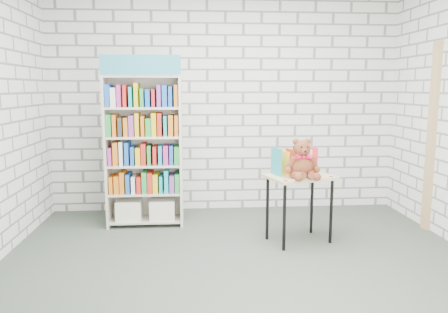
{
  "coord_description": "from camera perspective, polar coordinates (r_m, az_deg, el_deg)",
  "views": [
    {
      "loc": [
        -0.45,
        -3.69,
        1.6
      ],
      "look_at": [
        -0.1,
        0.95,
        0.87
      ],
      "focal_mm": 35.0,
      "sensor_mm": 36.0,
      "label": 1
    }
  ],
  "objects": [
    {
      "name": "bookshelf",
      "position": [
        5.13,
        -10.35,
        0.86
      ],
      "size": [
        0.87,
        0.34,
        1.96
      ],
      "color": "beige",
      "rests_on": "ground"
    },
    {
      "name": "room_shell",
      "position": [
        3.73,
        2.66,
        11.76
      ],
      "size": [
        4.52,
        4.02,
        2.81
      ],
      "color": "silver",
      "rests_on": "ground"
    },
    {
      "name": "table_books",
      "position": [
        4.64,
        9.22,
        -0.56
      ],
      "size": [
        0.5,
        0.33,
        0.27
      ],
      "color": "teal",
      "rests_on": "display_table"
    },
    {
      "name": "display_table",
      "position": [
        4.6,
        9.84,
        -3.66
      ],
      "size": [
        0.77,
        0.64,
        0.71
      ],
      "color": "tan",
      "rests_on": "ground"
    },
    {
      "name": "ground",
      "position": [
        4.05,
        2.47,
        -14.33
      ],
      "size": [
        4.5,
        4.5,
        0.0
      ],
      "primitive_type": "plane",
      "color": "#3C463B",
      "rests_on": "ground"
    },
    {
      "name": "door_trim",
      "position": [
        5.39,
        25.46,
        2.21
      ],
      "size": [
        0.05,
        0.12,
        2.1
      ],
      "primitive_type": "cube",
      "color": "tan",
      "rests_on": "ground"
    },
    {
      "name": "teddy_bear",
      "position": [
        4.44,
        10.19,
        -0.74
      ],
      "size": [
        0.37,
        0.34,
        0.39
      ],
      "color": "maroon",
      "rests_on": "display_table"
    }
  ]
}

